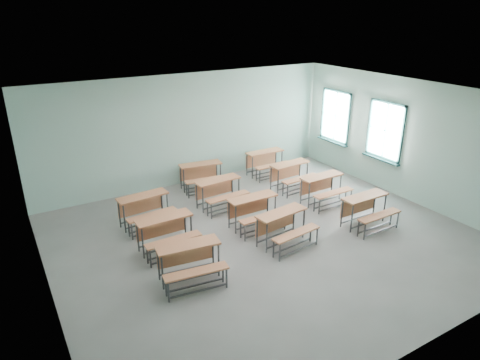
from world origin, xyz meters
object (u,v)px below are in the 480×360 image
object	(u,v)px
desk_unit_r0c1	(284,224)
desk_unit_r3c2	(267,160)
desk_unit_r0c0	(190,258)
desk_unit_r0c2	(368,207)
desk_unit_r2c2	(292,172)
desk_unit_r1c2	(324,185)
desk_unit_r3c1	(202,173)
desk_unit_r1c1	(255,208)
desk_unit_r2c0	(145,206)
desk_unit_r1c0	(166,229)
desk_unit_r2c1	(220,189)

from	to	relation	value
desk_unit_r0c1	desk_unit_r3c2	world-z (taller)	same
desk_unit_r0c0	desk_unit_r0c2	xyz separation A→B (m)	(4.53, -0.10, 0.00)
desk_unit_r2c2	desk_unit_r1c2	bearing A→B (deg)	-87.73
desk_unit_r0c0	desk_unit_r2c2	distance (m)	5.12
desk_unit_r0c2	desk_unit_r1c2	size ratio (longest dim) A/B	1.00
desk_unit_r2c2	desk_unit_r3c2	size ratio (longest dim) A/B	1.04
desk_unit_r0c1	desk_unit_r1c2	size ratio (longest dim) A/B	1.06
desk_unit_r0c0	desk_unit_r1c2	xyz separation A→B (m)	(4.51, 1.42, 0.00)
desk_unit_r0c1	desk_unit_r0c2	bearing A→B (deg)	-14.64
desk_unit_r3c1	desk_unit_r3c2	distance (m)	2.22
desk_unit_r0c0	desk_unit_r3c1	xyz separation A→B (m)	(2.16, 3.92, 0.00)
desk_unit_r0c0	desk_unit_r0c2	size ratio (longest dim) A/B	1.07
desk_unit_r1c1	desk_unit_r1c2	xyz separation A→B (m)	(2.30, 0.21, 0.00)
desk_unit_r0c0	desk_unit_r2c0	size ratio (longest dim) A/B	1.03
desk_unit_r1c0	desk_unit_r2c2	size ratio (longest dim) A/B	0.97
desk_unit_r0c1	desk_unit_r0c2	xyz separation A→B (m)	(2.19, -0.31, 0.00)
desk_unit_r2c2	desk_unit_r3c1	world-z (taller)	same
desk_unit_r1c1	desk_unit_r2c1	distance (m)	1.40
desk_unit_r2c0	desk_unit_r2c2	distance (m)	4.35
desk_unit_r3c2	desk_unit_r2c1	bearing A→B (deg)	-150.61
desk_unit_r1c0	desk_unit_r1c1	bearing A→B (deg)	-2.45
desk_unit_r1c0	desk_unit_r3c1	world-z (taller)	same
desk_unit_r0c0	desk_unit_r3c1	world-z (taller)	same
desk_unit_r0c0	desk_unit_r2c1	distance (m)	3.30
desk_unit_r0c2	desk_unit_r2c1	size ratio (longest dim) A/B	0.97
desk_unit_r0c1	desk_unit_r3c2	distance (m)	4.23
desk_unit_r1c0	desk_unit_r2c0	xyz separation A→B (m)	(-0.01, 1.32, 0.00)
desk_unit_r0c0	desk_unit_r3c2	size ratio (longest dim) A/B	1.08
desk_unit_r1c1	desk_unit_r3c2	bearing A→B (deg)	51.61
desk_unit_r2c0	desk_unit_r2c1	distance (m)	2.00
desk_unit_r0c0	desk_unit_r3c1	size ratio (longest dim) A/B	1.00
desk_unit_r0c0	desk_unit_r2c1	world-z (taller)	same
desk_unit_r2c2	desk_unit_r2c1	bearing A→B (deg)	177.18
desk_unit_r2c2	desk_unit_r3c1	xyz separation A→B (m)	(-2.23, 1.28, 0.00)
desk_unit_r0c0	desk_unit_r0c2	distance (m)	4.53
desk_unit_r2c2	desk_unit_r3c2	distance (m)	1.28
desk_unit_r0c1	desk_unit_r3c1	distance (m)	3.71
desk_unit_r0c1	desk_unit_r2c0	xyz separation A→B (m)	(-2.30, 2.39, 0.00)
desk_unit_r2c1	desk_unit_r3c2	world-z (taller)	same
desk_unit_r0c2	desk_unit_r2c2	bearing A→B (deg)	92.15
desk_unit_r2c0	desk_unit_r2c1	xyz separation A→B (m)	(2.00, -0.01, 0.00)
desk_unit_r1c2	desk_unit_r2c1	distance (m)	2.74
desk_unit_r1c2	desk_unit_r0c1	bearing A→B (deg)	-152.03
desk_unit_r0c2	desk_unit_r3c1	world-z (taller)	same
desk_unit_r0c2	desk_unit_r1c2	world-z (taller)	same
desk_unit_r1c0	desk_unit_r2c1	world-z (taller)	same
desk_unit_r3c1	desk_unit_r3c2	size ratio (longest dim) A/B	1.08
desk_unit_r0c0	desk_unit_r0c1	size ratio (longest dim) A/B	1.01
desk_unit_r3c2	desk_unit_r2c2	bearing A→B (deg)	-89.67
desk_unit_r0c1	desk_unit_r1c1	size ratio (longest dim) A/B	1.07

